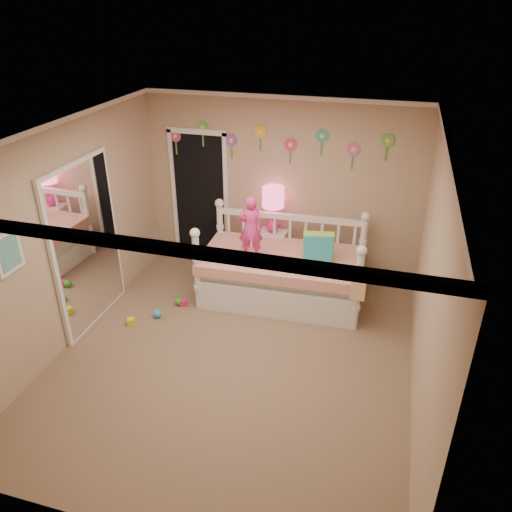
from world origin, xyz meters
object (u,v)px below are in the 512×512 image
(daybed, at_px, (282,259))
(nightstand, at_px, (272,252))
(table_lamp, at_px, (273,203))
(child, at_px, (251,228))

(daybed, bearing_deg, nightstand, 112.83)
(nightstand, bearing_deg, daybed, -60.51)
(nightstand, distance_m, table_lamp, 0.80)
(child, height_order, nightstand, child)
(daybed, xyz_separation_m, table_lamp, (-0.30, 0.63, 0.54))
(child, bearing_deg, nightstand, -108.72)
(daybed, distance_m, table_lamp, 0.88)
(daybed, relative_size, child, 2.50)
(daybed, height_order, child, child)
(child, height_order, table_lamp, child)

